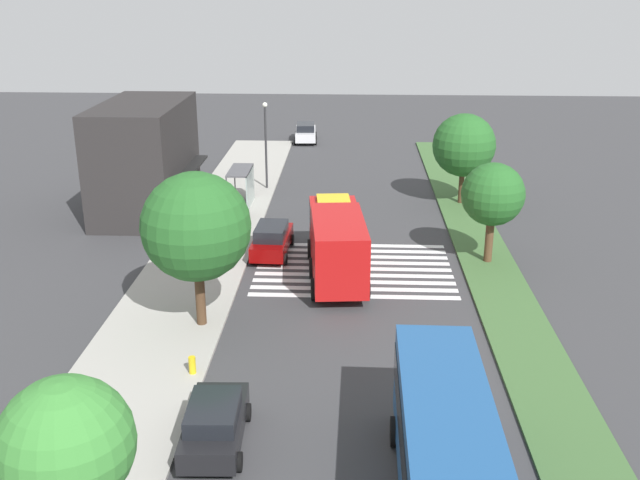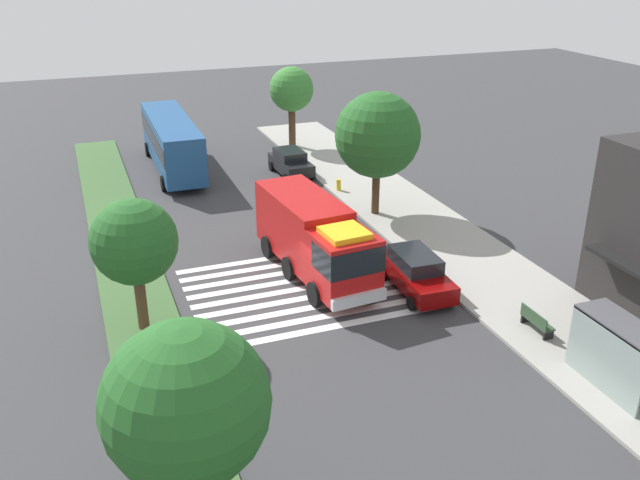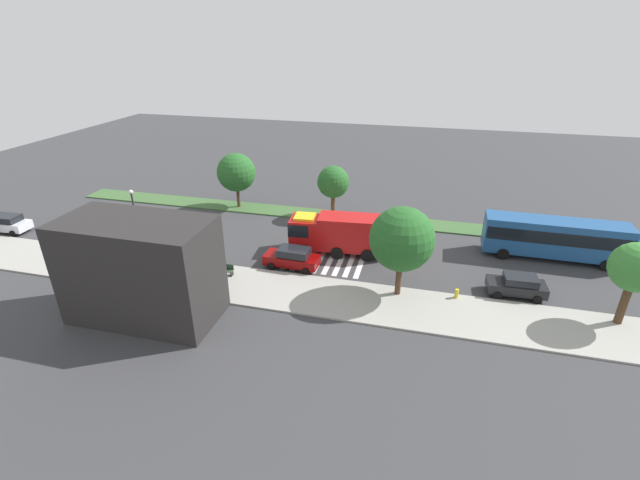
# 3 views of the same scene
# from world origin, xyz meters

# --- Properties ---
(ground_plane) EXTENTS (120.00, 120.00, 0.00)m
(ground_plane) POSITION_xyz_m (0.00, 0.00, 0.00)
(ground_plane) COLOR #38383A
(sidewalk) EXTENTS (60.00, 5.40, 0.14)m
(sidewalk) POSITION_xyz_m (0.00, 8.51, 0.07)
(sidewalk) COLOR #9E9B93
(sidewalk) RESTS_ON ground_plane
(median_strip) EXTENTS (60.00, 3.00, 0.14)m
(median_strip) POSITION_xyz_m (0.00, -7.31, 0.07)
(median_strip) COLOR #3D6033
(median_strip) RESTS_ON ground_plane
(crosswalk) EXTENTS (7.65, 10.45, 0.01)m
(crosswalk) POSITION_xyz_m (-1.46, 0.00, 0.01)
(crosswalk) COLOR silver
(crosswalk) RESTS_ON ground_plane
(fire_truck) EXTENTS (8.93, 3.42, 3.54)m
(fire_truck) POSITION_xyz_m (-2.43, 0.92, 1.99)
(fire_truck) COLOR #B71414
(fire_truck) RESTS_ON ground_plane
(parked_car_west) EXTENTS (4.30, 2.19, 1.68)m
(parked_car_west) POSITION_xyz_m (-17.33, 4.61, 0.87)
(parked_car_west) COLOR black
(parked_car_west) RESTS_ON ground_plane
(parked_car_mid) EXTENTS (4.71, 2.22, 1.78)m
(parked_car_mid) POSITION_xyz_m (0.48, 4.61, 0.91)
(parked_car_mid) COLOR #720505
(parked_car_mid) RESTS_ON ground_plane
(transit_bus) EXTENTS (11.68, 2.95, 3.60)m
(transit_bus) POSITION_xyz_m (-21.12, -2.61, 2.13)
(transit_bus) COLOR navy
(transit_bus) RESTS_ON ground_plane
(bus_stop_shelter) EXTENTS (3.50, 1.40, 2.46)m
(bus_stop_shelter) POSITION_xyz_m (9.49, 7.37, 1.89)
(bus_stop_shelter) COLOR #4C4C51
(bus_stop_shelter) RESTS_ON sidewalk
(bench_near_shelter) EXTENTS (1.60, 0.50, 0.90)m
(bench_near_shelter) POSITION_xyz_m (5.49, 7.36, 0.59)
(bench_near_shelter) COLOR #2D472D
(bench_near_shelter) RESTS_ON sidewalk
(sidewalk_tree_far_west) EXTENTS (3.27, 3.27, 5.94)m
(sidewalk_tree_far_west) POSITION_xyz_m (-23.60, 6.81, 4.38)
(sidewalk_tree_far_west) COLOR #47301E
(sidewalk_tree_far_west) RESTS_ON sidewalk
(sidewalk_tree_west) EXTENTS (4.75, 4.75, 6.95)m
(sidewalk_tree_west) POSITION_xyz_m (-8.58, 6.81, 4.70)
(sidewalk_tree_west) COLOR #47301E
(sidewalk_tree_west) RESTS_ON sidewalk
(median_tree_far_west) EXTENTS (3.37, 3.37, 5.48)m
(median_tree_far_west) POSITION_xyz_m (-0.33, -7.31, 3.90)
(median_tree_far_west) COLOR #513823
(median_tree_far_west) RESTS_ON median_strip
(median_tree_west) EXTENTS (4.22, 4.22, 6.12)m
(median_tree_west) POSITION_xyz_m (10.64, -7.31, 4.13)
(median_tree_west) COLOR #47301E
(median_tree_west) RESTS_ON median_strip
(fire_hydrant) EXTENTS (0.28, 0.28, 0.70)m
(fire_hydrant) POSITION_xyz_m (-12.93, 6.31, 0.49)
(fire_hydrant) COLOR gold
(fire_hydrant) RESTS_ON sidewalk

